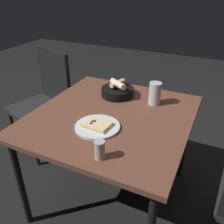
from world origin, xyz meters
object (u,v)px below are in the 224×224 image
object	(u,v)px
bread_basket	(117,91)
chair_near	(46,96)
pizza_plate	(97,126)
beer_glass	(155,94)
pepper_shaker	(100,151)
dining_table	(112,123)

from	to	relation	value
bread_basket	chair_near	size ratio (longest dim) A/B	0.25
pizza_plate	beer_glass	world-z (taller)	beer_glass
beer_glass	chair_near	size ratio (longest dim) A/B	0.17
beer_glass	pepper_shaker	world-z (taller)	beer_glass
dining_table	bread_basket	distance (m)	0.29
bread_basket	pizza_plate	bearing A→B (deg)	99.58
bread_basket	beer_glass	xyz separation A→B (m)	(-0.27, 0.01, 0.03)
pepper_shaker	dining_table	bearing A→B (deg)	-72.33
dining_table	bread_basket	size ratio (longest dim) A/B	4.37
beer_glass	chair_near	world-z (taller)	chair_near
chair_near	pepper_shaker	bearing A→B (deg)	141.85
chair_near	dining_table	bearing A→B (deg)	156.79
bread_basket	pepper_shaker	world-z (taller)	bread_basket
beer_glass	pepper_shaker	distance (m)	0.65
pizza_plate	dining_table	bearing A→B (deg)	-92.66
bread_basket	chair_near	bearing A→B (deg)	-7.49
bread_basket	beer_glass	world-z (taller)	beer_glass
dining_table	beer_glass	bearing A→B (deg)	-127.71
pepper_shaker	chair_near	bearing A→B (deg)	-38.15
chair_near	bread_basket	bearing A→B (deg)	172.51
dining_table	pizza_plate	xyz separation A→B (m)	(0.01, 0.17, 0.07)
pizza_plate	beer_glass	xyz separation A→B (m)	(-0.20, -0.42, 0.06)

